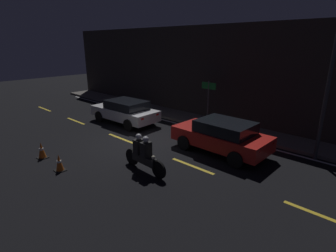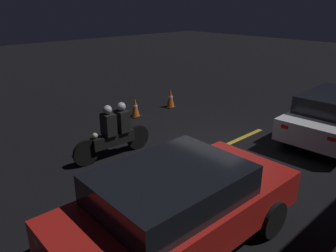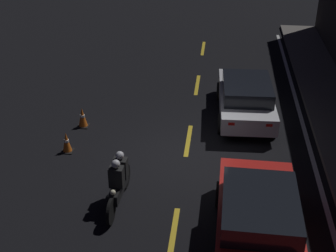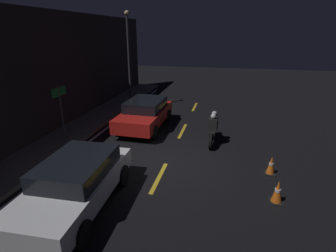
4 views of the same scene
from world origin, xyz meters
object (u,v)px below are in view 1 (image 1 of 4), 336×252
at_px(taxi_red, 222,135).
at_px(traffic_cone_mid, 59,163).
at_px(sedan_white, 125,111).
at_px(shop_sign, 208,94).
at_px(motorcycle, 143,154).
at_px(traffic_cone_near, 42,150).
at_px(street_lamp, 329,80).

relative_size(taxi_red, traffic_cone_mid, 6.32).
relative_size(sedan_white, shop_sign, 1.79).
bearing_deg(shop_sign, motorcycle, -76.40).
bearing_deg(traffic_cone_near, shop_sign, 74.04).
bearing_deg(traffic_cone_near, sedan_white, 104.47).
bearing_deg(taxi_red, traffic_cone_mid, 59.33).
distance_m(taxi_red, street_lamp, 4.54).
distance_m(taxi_red, traffic_cone_mid, 6.60).
bearing_deg(traffic_cone_near, taxi_red, 47.66).
relative_size(sedan_white, motorcycle, 1.96).
bearing_deg(motorcycle, sedan_white, 150.00).
bearing_deg(sedan_white, motorcycle, 145.40).
bearing_deg(taxi_red, shop_sign, -45.63).
relative_size(sedan_white, traffic_cone_near, 6.19).
bearing_deg(taxi_red, motorcycle, 72.40).
distance_m(motorcycle, shop_sign, 6.58).
height_order(sedan_white, traffic_cone_mid, sedan_white).
bearing_deg(shop_sign, traffic_cone_near, -105.96).
distance_m(sedan_white, motorcycle, 6.31).
xyz_separation_m(traffic_cone_near, street_lamp, (8.33, 7.57, 2.90)).
height_order(traffic_cone_near, street_lamp, street_lamp).
distance_m(sedan_white, street_lamp, 10.27).
relative_size(traffic_cone_near, street_lamp, 0.12).
bearing_deg(taxi_red, street_lamp, -147.71).
relative_size(traffic_cone_mid, street_lamp, 0.11).
bearing_deg(street_lamp, motorcycle, -128.90).
xyz_separation_m(sedan_white, traffic_cone_near, (1.41, -5.47, -0.41)).
bearing_deg(sedan_white, shop_sign, -144.82).
bearing_deg(shop_sign, sedan_white, -142.47).
bearing_deg(traffic_cone_near, motorcycle, 28.20).
relative_size(sedan_white, traffic_cone_mid, 6.52).
bearing_deg(shop_sign, street_lamp, -8.04).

